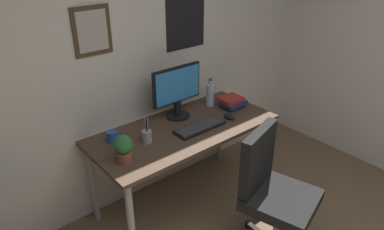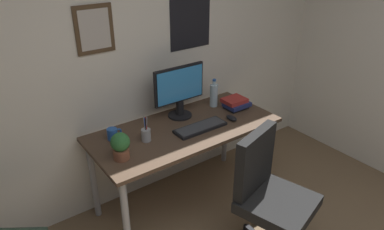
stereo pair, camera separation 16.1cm
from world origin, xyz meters
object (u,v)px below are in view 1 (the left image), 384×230
object	(u,v)px
monitor	(177,90)
keyboard	(200,127)
pen_cup	(147,136)
office_chair	(272,188)
computer_mouse	(229,117)
coffee_mug_near	(113,137)
water_bottle	(210,94)
potted_plant	(123,148)
book_stack_left	(232,102)

from	to	relation	value
monitor	keyboard	bearing A→B (deg)	-89.40
pen_cup	office_chair	bearing A→B (deg)	-56.86
computer_mouse	coffee_mug_near	size ratio (longest dim) A/B	0.96
monitor	coffee_mug_near	xyz separation A→B (m)	(-0.62, -0.02, -0.20)
water_bottle	computer_mouse	bearing A→B (deg)	-100.04
pen_cup	keyboard	bearing A→B (deg)	-11.94
computer_mouse	coffee_mug_near	distance (m)	0.97
office_chair	monitor	xyz separation A→B (m)	(-0.07, 0.96, 0.45)
water_bottle	potted_plant	xyz separation A→B (m)	(-1.04, -0.29, -0.00)
monitor	book_stack_left	size ratio (longest dim) A/B	2.11
potted_plant	book_stack_left	bearing A→B (deg)	6.55
computer_mouse	book_stack_left	bearing A→B (deg)	39.33
coffee_mug_near	water_bottle	bearing A→B (deg)	0.72
monitor	potted_plant	bearing A→B (deg)	-156.36
monitor	computer_mouse	xyz separation A→B (m)	(0.30, -0.31, -0.22)
keyboard	monitor	bearing A→B (deg)	90.60
potted_plant	pen_cup	world-z (taller)	pen_cup
office_chair	potted_plant	world-z (taller)	office_chair
book_stack_left	office_chair	bearing A→B (deg)	-117.04
coffee_mug_near	potted_plant	xyz separation A→B (m)	(-0.06, -0.27, 0.06)
coffee_mug_near	potted_plant	world-z (taller)	potted_plant
computer_mouse	water_bottle	xyz separation A→B (m)	(0.05, 0.30, 0.09)
water_bottle	book_stack_left	distance (m)	0.21
water_bottle	coffee_mug_near	size ratio (longest dim) A/B	2.20
office_chair	coffee_mug_near	size ratio (longest dim) A/B	8.27
monitor	keyboard	world-z (taller)	monitor
water_bottle	potted_plant	bearing A→B (deg)	-164.60
computer_mouse	potted_plant	bearing A→B (deg)	179.29
monitor	potted_plant	world-z (taller)	monitor
coffee_mug_near	pen_cup	distance (m)	0.25
water_bottle	potted_plant	world-z (taller)	water_bottle
monitor	water_bottle	bearing A→B (deg)	-2.04
keyboard	book_stack_left	world-z (taller)	book_stack_left
water_bottle	book_stack_left	world-z (taller)	water_bottle
computer_mouse	potted_plant	distance (m)	0.99
water_bottle	pen_cup	xyz separation A→B (m)	(-0.79, -0.18, -0.05)
monitor	potted_plant	xyz separation A→B (m)	(-0.68, -0.30, -0.13)
office_chair	book_stack_left	bearing A→B (deg)	62.96
coffee_mug_near	monitor	bearing A→B (deg)	2.30
office_chair	monitor	size ratio (longest dim) A/B	2.07
office_chair	book_stack_left	world-z (taller)	office_chair
office_chair	pen_cup	size ratio (longest dim) A/B	4.75
coffee_mug_near	potted_plant	size ratio (longest dim) A/B	0.59
water_bottle	coffee_mug_near	world-z (taller)	water_bottle
monitor	book_stack_left	world-z (taller)	monitor
coffee_mug_near	office_chair	bearing A→B (deg)	-53.53
monitor	pen_cup	size ratio (longest dim) A/B	2.30
pen_cup	water_bottle	bearing A→B (deg)	12.77
monitor	water_bottle	size ratio (longest dim) A/B	1.82
monitor	computer_mouse	distance (m)	0.49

